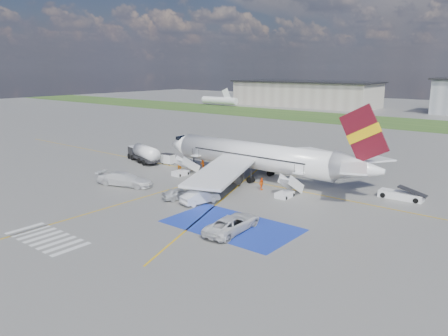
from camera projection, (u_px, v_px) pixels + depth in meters
The scene contains 21 objects.
ground at pixel (188, 199), 54.77m from camera, with size 400.00×400.00×0.00m, color #60605E.
grass_strip at pixel (414, 124), 126.76m from camera, with size 400.00×30.00×0.01m, color #2D4C1E.
taxiway_line_main at pixel (245, 180), 63.86m from camera, with size 120.00×0.20×0.01m, color gold.
taxiway_line_cross at pixel (97, 211), 50.25m from camera, with size 0.20×60.00×0.01m, color gold.
taxiway_line_diag at pixel (245, 180), 63.86m from camera, with size 0.20×60.00×0.01m, color gold.
staging_box at pixel (231, 225), 45.61m from camera, with size 14.00×8.00×0.01m, color #1A33A1.
crosswalk at pixel (47, 238), 42.23m from camera, with size 9.00×4.00×0.01m.
terminal_west at pixel (305, 94), 185.83m from camera, with size 60.00×22.00×10.00m, color #9C9486.
airliner at pixel (261, 157), 63.69m from camera, with size 36.81×32.95×11.92m.
airstairs_fwd at pixel (182, 171), 67.04m from camera, with size 1.90×5.20×3.60m.
airstairs_aft at pixel (286, 192), 55.71m from camera, with size 1.90×5.20×3.60m.
fuel_tanker at pixel (144, 155), 75.82m from camera, with size 9.20×4.95×3.05m.
gpu_cart at pixel (168, 159), 74.39m from camera, with size 2.25×1.53×1.80m.
belt_loader at pixel (401, 196), 54.73m from camera, with size 5.73×2.28×1.70m.
car_silver_a at pixel (179, 193), 54.61m from camera, with size 1.75×4.35×1.48m, color #B6B9BD.
car_silver_b at pixel (200, 197), 52.86m from camera, with size 1.73×4.97×1.64m, color silver.
van_white_a at pixel (233, 221), 43.83m from camera, with size 2.69×5.83×2.19m, color silver.
van_white_b at pixel (125, 177), 60.71m from camera, with size 2.55×6.28×2.46m, color silver.
crew_fwd at pixel (180, 165), 69.35m from camera, with size 0.70×0.46×1.93m, color orange.
crew_nose at pixel (202, 164), 70.51m from camera, with size 0.92×0.72×1.90m, color #F25C0C.
crew_aft at pixel (261, 184), 58.69m from camera, with size 0.99×0.41×1.69m, color #FF600D.
Camera 1 is at (36.47, -38.00, 16.15)m, focal length 35.00 mm.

